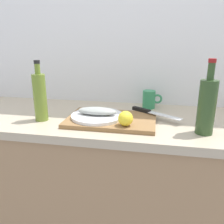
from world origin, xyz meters
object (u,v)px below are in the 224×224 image
object	(u,v)px
lemon_0	(126,119)
coffee_mug_0	(149,99)
cutting_board	(112,120)
chef_knife	(149,112)
white_plate	(97,116)
wine_bottle	(207,106)
fish_fillet	(97,111)
olive_oil_bottle	(40,96)

from	to	relation	value
lemon_0	coffee_mug_0	world-z (taller)	coffee_mug_0
cutting_board	chef_knife	distance (m)	0.21
cutting_board	chef_knife	size ratio (longest dim) A/B	1.68
cutting_board	chef_knife	xyz separation A→B (m)	(0.18, 0.11, 0.02)
white_plate	lemon_0	distance (m)	0.18
cutting_board	wine_bottle	xyz separation A→B (m)	(0.42, -0.07, 0.11)
white_plate	coffee_mug_0	bearing A→B (deg)	49.59
fish_fillet	wine_bottle	distance (m)	0.50
white_plate	wine_bottle	size ratio (longest dim) A/B	0.81
olive_oil_bottle	coffee_mug_0	bearing A→B (deg)	31.60
fish_fillet	wine_bottle	world-z (taller)	wine_bottle
olive_oil_bottle	wine_bottle	size ratio (longest dim) A/B	0.93
olive_oil_bottle	coffee_mug_0	size ratio (longest dim) A/B	2.61
cutting_board	olive_oil_bottle	size ratio (longest dim) A/B	1.45
white_plate	olive_oil_bottle	xyz separation A→B (m)	(-0.28, -0.04, 0.10)
cutting_board	wine_bottle	size ratio (longest dim) A/B	1.36
fish_fillet	lemon_0	world-z (taller)	lemon_0
fish_fillet	chef_knife	xyz separation A→B (m)	(0.25, 0.11, -0.02)
chef_knife	coffee_mug_0	distance (m)	0.18
white_plate	fish_fillet	size ratio (longest dim) A/B	1.33
fish_fillet	cutting_board	bearing A→B (deg)	5.13
white_plate	wine_bottle	distance (m)	0.51
wine_bottle	coffee_mug_0	world-z (taller)	wine_bottle
chef_knife	lemon_0	bearing A→B (deg)	-82.43
wine_bottle	chef_knife	bearing A→B (deg)	143.56
cutting_board	wine_bottle	bearing A→B (deg)	-9.71
olive_oil_bottle	wine_bottle	bearing A→B (deg)	-2.19
white_plate	wine_bottle	bearing A→B (deg)	-7.55
lemon_0	olive_oil_bottle	bearing A→B (deg)	172.80
chef_knife	wine_bottle	world-z (taller)	wine_bottle
olive_oil_bottle	wine_bottle	distance (m)	0.77
fish_fillet	lemon_0	bearing A→B (deg)	-30.61
white_plate	wine_bottle	world-z (taller)	wine_bottle
fish_fillet	olive_oil_bottle	xyz separation A→B (m)	(-0.28, -0.04, 0.07)
coffee_mug_0	lemon_0	bearing A→B (deg)	-103.57
fish_fillet	coffee_mug_0	world-z (taller)	coffee_mug_0
lemon_0	wine_bottle	size ratio (longest dim) A/B	0.21
chef_knife	lemon_0	world-z (taller)	lemon_0
chef_knife	coffee_mug_0	size ratio (longest dim) A/B	2.25
chef_knife	white_plate	bearing A→B (deg)	-122.34
cutting_board	white_plate	xyz separation A→B (m)	(-0.07, -0.01, 0.02)
lemon_0	coffee_mug_0	distance (m)	0.39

